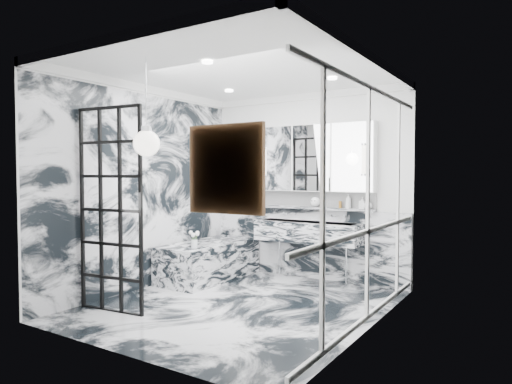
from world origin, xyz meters
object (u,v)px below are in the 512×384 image
Objects in this scene: trough_sink at (308,232)px; bathtub at (209,260)px; crittall_door at (110,210)px; mirror_cabinet at (313,158)px.

bathtub is at bearing -153.52° from trough_sink.
crittall_door is 2.09m from bathtub.
mirror_cabinet reaches higher than trough_sink.
trough_sink is 0.84× the size of mirror_cabinet.
crittall_door is 2.88m from trough_sink.
trough_sink is at bearing 26.48° from bathtub.
mirror_cabinet is at bearing 58.69° from crittall_door.
bathtub is at bearing 85.57° from crittall_door.
bathtub is at bearing -147.94° from mirror_cabinet.
trough_sink is 1.55m from bathtub.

